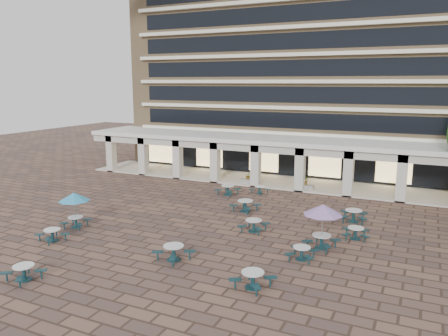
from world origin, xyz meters
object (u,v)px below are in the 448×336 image
(planter_left, at_px, (248,180))
(planter_right, at_px, (305,185))
(picnic_table_0, at_px, (24,271))
(picnic_table_1, at_px, (52,234))
(picnic_table_2, at_px, (302,252))

(planter_left, distance_m, planter_right, 5.57)
(picnic_table_0, relative_size, planter_left, 1.29)
(planter_left, bearing_deg, picnic_table_1, -105.19)
(picnic_table_1, relative_size, planter_right, 1.32)
(picnic_table_2, bearing_deg, picnic_table_0, -144.79)
(picnic_table_2, bearing_deg, planter_right, 103.87)
(picnic_table_2, distance_m, planter_left, 18.21)
(picnic_table_1, distance_m, planter_left, 19.97)
(picnic_table_1, height_order, planter_right, planter_right)
(planter_left, bearing_deg, planter_right, -0.00)
(picnic_table_2, bearing_deg, picnic_table_1, -165.99)
(picnic_table_2, relative_size, planter_right, 1.10)
(picnic_table_1, distance_m, picnic_table_2, 15.14)
(picnic_table_1, bearing_deg, picnic_table_0, -41.54)
(picnic_table_1, bearing_deg, planter_right, 76.83)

